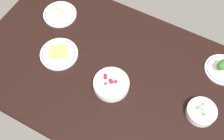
# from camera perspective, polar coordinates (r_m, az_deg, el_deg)

# --- Properties ---
(dining_table) EXTENTS (1.37, 0.83, 0.04)m
(dining_table) POSITION_cam_1_polar(r_m,az_deg,el_deg) (1.46, 0.00, -0.79)
(dining_table) COLOR black
(dining_table) RESTS_ON ground
(bowl_berries) EXTENTS (0.17, 0.17, 0.06)m
(bowl_berries) POSITION_cam_1_polar(r_m,az_deg,el_deg) (1.39, -0.15, -2.71)
(bowl_berries) COLOR white
(bowl_berries) RESTS_ON dining_table
(plate_eggs) EXTENTS (0.18, 0.18, 0.05)m
(plate_eggs) POSITION_cam_1_polar(r_m,az_deg,el_deg) (1.67, -9.93, 10.55)
(plate_eggs) COLOR white
(plate_eggs) RESTS_ON dining_table
(plate_broccoli) EXTENTS (0.17, 0.17, 0.08)m
(plate_broccoli) POSITION_cam_1_polar(r_m,az_deg,el_deg) (1.53, 20.51, 0.43)
(plate_broccoli) COLOR white
(plate_broccoli) RESTS_ON dining_table
(bowl_peas) EXTENTS (0.13, 0.13, 0.05)m
(bowl_peas) POSITION_cam_1_polar(r_m,az_deg,el_deg) (1.39, 16.66, -7.76)
(bowl_peas) COLOR white
(bowl_peas) RESTS_ON dining_table
(plate_cheese) EXTENTS (0.19, 0.19, 0.04)m
(plate_cheese) POSITION_cam_1_polar(r_m,az_deg,el_deg) (1.51, -10.11, 3.15)
(plate_cheese) COLOR white
(plate_cheese) RESTS_ON dining_table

